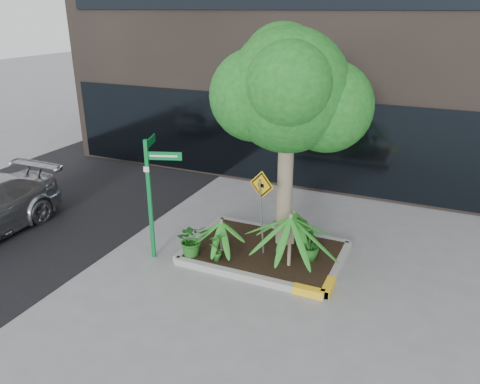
% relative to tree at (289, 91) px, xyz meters
% --- Properties ---
extents(ground, '(80.00, 80.00, 0.00)m').
position_rel_tree_xyz_m(ground, '(-0.43, -0.79, -3.51)').
color(ground, gray).
rests_on(ground, ground).
extents(asphalt_road, '(7.00, 80.00, 0.01)m').
position_rel_tree_xyz_m(asphalt_road, '(-6.93, -0.79, -3.51)').
color(asphalt_road, black).
rests_on(asphalt_road, ground).
extents(planter, '(3.35, 2.36, 0.15)m').
position_rel_tree_xyz_m(planter, '(-0.20, -0.52, -3.41)').
color(planter, '#9E9E99').
rests_on(planter, ground).
extents(tree, '(3.21, 2.85, 4.81)m').
position_rel_tree_xyz_m(tree, '(0.00, 0.00, 0.00)').
color(tree, gray).
rests_on(tree, ground).
extents(palm_front, '(1.29, 1.29, 1.43)m').
position_rel_tree_xyz_m(palm_front, '(0.45, -0.93, -2.29)').
color(palm_front, gray).
rests_on(palm_front, ground).
extents(palm_left, '(0.82, 0.82, 0.91)m').
position_rel_tree_xyz_m(palm_left, '(-1.07, -0.94, -2.68)').
color(palm_left, gray).
rests_on(palm_left, ground).
extents(palm_back, '(0.92, 0.92, 1.02)m').
position_rel_tree_xyz_m(palm_back, '(0.23, 0.01, -2.60)').
color(palm_back, gray).
rests_on(palm_back, ground).
extents(shrub_a, '(0.92, 0.92, 0.73)m').
position_rel_tree_xyz_m(shrub_a, '(-1.57, -1.34, -3.00)').
color(shrub_a, '#20631C').
rests_on(shrub_a, planter).
extents(shrub_b, '(0.54, 0.54, 0.69)m').
position_rel_tree_xyz_m(shrub_b, '(0.76, -0.52, -3.02)').
color(shrub_b, '#1F5B1B').
rests_on(shrub_b, planter).
extents(shrub_c, '(0.48, 0.48, 0.65)m').
position_rel_tree_xyz_m(shrub_c, '(-0.97, -1.34, -3.04)').
color(shrub_c, '#287323').
rests_on(shrub_c, planter).
extents(shrub_d, '(0.59, 0.59, 0.75)m').
position_rel_tree_xyz_m(shrub_d, '(0.46, -0.06, -2.99)').
color(shrub_d, '#275B1A').
rests_on(shrub_d, planter).
extents(street_sign_post, '(0.93, 0.75, 2.63)m').
position_rel_tree_xyz_m(street_sign_post, '(-2.40, -1.46, -1.89)').
color(street_sign_post, '#0B7A32').
rests_on(street_sign_post, ground).
extents(cattle_sign, '(0.57, 0.23, 1.89)m').
position_rel_tree_xyz_m(cattle_sign, '(-0.23, -0.77, -2.09)').
color(cattle_sign, slate).
rests_on(cattle_sign, ground).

